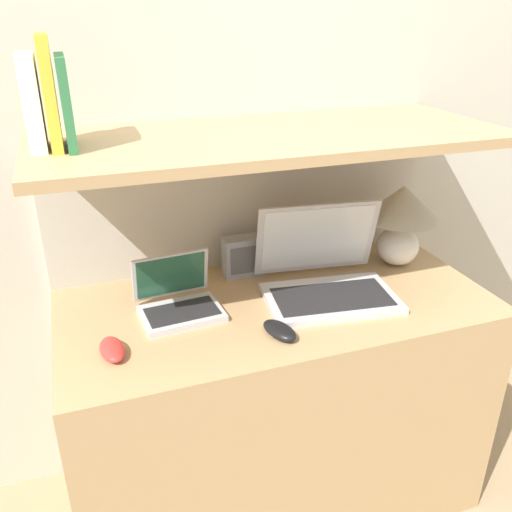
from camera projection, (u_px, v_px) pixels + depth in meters
The scene contains 13 objects.
wall_back at pixel (240, 136), 1.75m from camera, with size 6.00×0.05×2.40m.
desk at pixel (276, 405), 1.78m from camera, with size 1.29×0.60×0.78m.
back_riser at pixel (245, 298), 1.96m from camera, with size 1.29×0.04×1.24m.
shelf at pixel (272, 137), 1.48m from camera, with size 1.29×0.54×0.03m.
table_lamp at pixel (401, 215), 1.79m from camera, with size 0.25×0.25×0.28m.
laptop_large at pixel (326, 277), 1.65m from camera, with size 0.42×0.36×0.27m.
laptop_small at pixel (178, 301), 1.55m from camera, with size 0.24×0.21×0.16m.
computer_mouse at pixel (280, 330), 1.45m from camera, with size 0.10×0.13×0.03m.
second_mouse at pixel (112, 349), 1.37m from camera, with size 0.07×0.12×0.03m.
router_box at pixel (243, 256), 1.76m from camera, with size 0.13×0.06×0.13m.
book_white at pixel (32, 103), 1.25m from camera, with size 0.04×0.13×0.22m.
book_yellow at pixel (50, 93), 1.25m from camera, with size 0.03×0.15×0.26m.
book_green at pixel (66, 102), 1.27m from camera, with size 0.02×0.18×0.21m.
Camera 1 is at (-0.53, -1.01, 1.59)m, focal length 38.00 mm.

